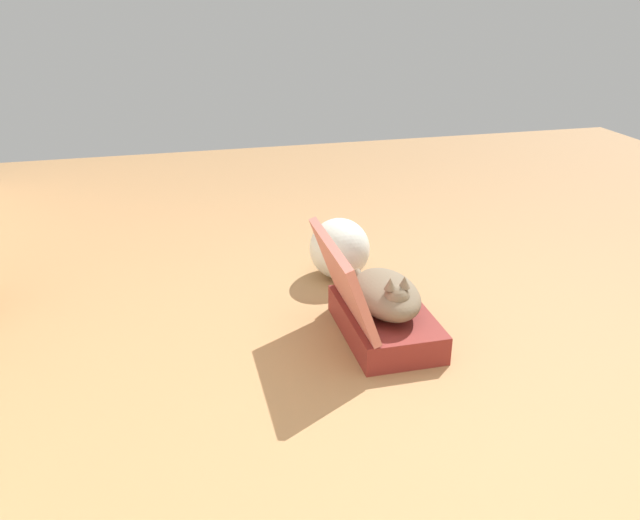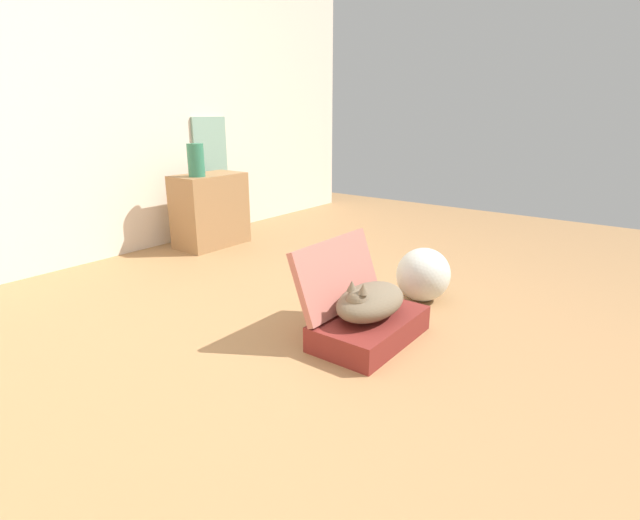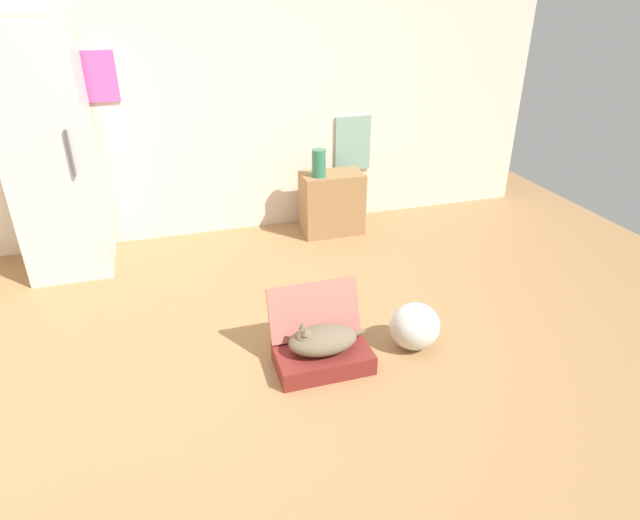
# 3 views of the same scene
# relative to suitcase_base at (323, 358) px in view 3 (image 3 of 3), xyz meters

# --- Properties ---
(ground_plane) EXTENTS (7.68, 7.68, 0.00)m
(ground_plane) POSITION_rel_suitcase_base_xyz_m (-0.27, 0.15, -0.06)
(ground_plane) COLOR #9E7247
(ground_plane) RESTS_ON ground
(wall_back) EXTENTS (6.40, 0.15, 2.60)m
(wall_back) POSITION_rel_suitcase_base_xyz_m (-0.27, 2.41, 1.24)
(wall_back) COLOR beige
(wall_back) RESTS_ON ground
(suitcase_base) EXTENTS (0.60, 0.36, 0.13)m
(suitcase_base) POSITION_rel_suitcase_base_xyz_m (0.00, 0.00, 0.00)
(suitcase_base) COLOR maroon
(suitcase_base) RESTS_ON ground
(suitcase_lid) EXTENTS (0.60, 0.16, 0.35)m
(suitcase_lid) POSITION_rel_suitcase_base_xyz_m (0.00, 0.20, 0.24)
(suitcase_lid) COLOR #B26356
(suitcase_lid) RESTS_ON suitcase_base
(cat) EXTENTS (0.52, 0.27, 0.21)m
(cat) POSITION_rel_suitcase_base_xyz_m (-0.01, 0.00, 0.15)
(cat) COLOR brown
(cat) RESTS_ON suitcase_base
(plastic_bag_white) EXTENTS (0.34, 0.32, 0.32)m
(plastic_bag_white) POSITION_rel_suitcase_base_xyz_m (0.65, 0.03, 0.10)
(plastic_bag_white) COLOR silver
(plastic_bag_white) RESTS_ON ground
(refrigerator) EXTENTS (0.63, 0.68, 1.96)m
(refrigerator) POSITION_rel_suitcase_base_xyz_m (-1.65, 1.95, 0.92)
(refrigerator) COLOR #B7BABC
(refrigerator) RESTS_ON ground
(side_table) EXTENTS (0.58, 0.34, 0.60)m
(side_table) POSITION_rel_suitcase_base_xyz_m (0.71, 2.00, 0.24)
(side_table) COLOR olive
(side_table) RESTS_ON ground
(vase_tall) EXTENTS (0.13, 0.13, 0.25)m
(vase_tall) POSITION_rel_suitcase_base_xyz_m (0.56, 1.96, 0.66)
(vase_tall) COLOR #2D7051
(vase_tall) RESTS_ON side_table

